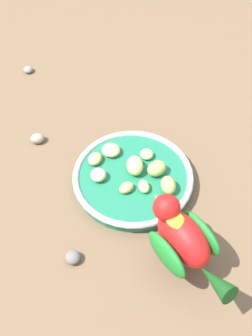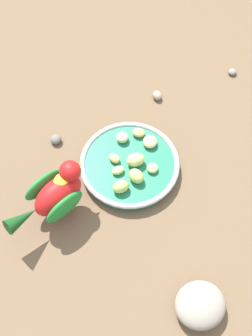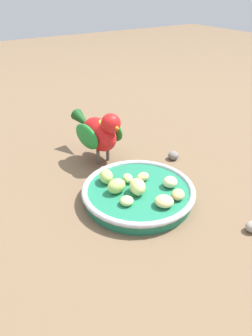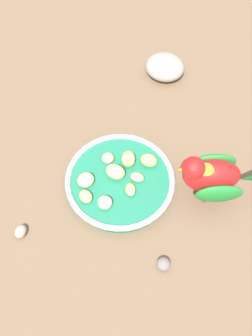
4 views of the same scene
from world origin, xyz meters
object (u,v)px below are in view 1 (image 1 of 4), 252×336
(apple_piece_2, at_px, (168,185))
(pebble_1, at_px, (37,138))
(pebble_2, at_px, (28,70))
(apple_piece_7, at_px, (144,186))
(apple_piece_6, at_px, (110,150))
(apple_piece_4, at_px, (157,168))
(parrot, at_px, (182,240))
(pebble_0, at_px, (73,257))
(apple_piece_1, at_px, (95,159))
(apple_piece_5, at_px, (147,154))
(apple_piece_0, at_px, (126,188))
(apple_piece_8, at_px, (98,175))
(feeding_bowl, at_px, (133,179))
(apple_piece_3, at_px, (135,166))

(apple_piece_2, height_order, pebble_1, apple_piece_2)
(pebble_2, bearing_deg, apple_piece_7, -172.59)
(apple_piece_6, bearing_deg, pebble_2, 7.24)
(apple_piece_2, relative_size, apple_piece_4, 0.97)
(parrot, relative_size, pebble_1, 6.79)
(apple_piece_7, xyz_separation_m, pebble_1, (0.21, 0.12, -0.02))
(apple_piece_4, relative_size, pebble_0, 1.40)
(apple_piece_1, distance_m, apple_piece_5, 0.10)
(apple_piece_2, xyz_separation_m, apple_piece_4, (0.04, -0.00, 0.00))
(apple_piece_0, distance_m, pebble_1, 0.22)
(apple_piece_8, bearing_deg, apple_piece_2, -130.00)
(apple_piece_0, bearing_deg, pebble_0, 115.89)
(apple_piece_0, relative_size, apple_piece_4, 0.76)
(apple_piece_5, height_order, pebble_0, apple_piece_5)
(apple_piece_1, distance_m, pebble_1, 0.14)
(apple_piece_0, bearing_deg, apple_piece_5, -55.06)
(apple_piece_8, bearing_deg, parrot, -167.90)
(feeding_bowl, distance_m, apple_piece_0, 0.04)
(apple_piece_5, xyz_separation_m, apple_piece_8, (-0.00, 0.10, 0.00))
(apple_piece_6, relative_size, parrot, 0.18)
(feeding_bowl, xyz_separation_m, parrot, (-0.17, 0.01, 0.06))
(apple_piece_4, bearing_deg, pebble_0, 109.89)
(pebble_2, bearing_deg, feeding_bowl, -172.31)
(apple_piece_4, bearing_deg, apple_piece_2, 178.55)
(apple_piece_7, relative_size, pebble_0, 1.06)
(apple_piece_1, relative_size, apple_piece_4, 0.81)
(apple_piece_0, height_order, pebble_0, apple_piece_0)
(pebble_0, distance_m, pebble_1, 0.27)
(pebble_1, bearing_deg, parrot, -164.42)
(apple_piece_6, bearing_deg, feeding_bowl, -170.18)
(apple_piece_5, height_order, apple_piece_6, apple_piece_6)
(feeding_bowl, height_order, pebble_1, feeding_bowl)
(apple_piece_3, distance_m, apple_piece_8, 0.07)
(apple_piece_1, distance_m, apple_piece_3, 0.08)
(apple_piece_3, relative_size, pebble_2, 1.90)
(apple_piece_2, distance_m, apple_piece_4, 0.04)
(parrot, bearing_deg, apple_piece_6, -5.83)
(apple_piece_1, distance_m, apple_piece_2, 0.14)
(apple_piece_2, bearing_deg, apple_piece_7, 59.45)
(apple_piece_5, relative_size, apple_piece_7, 0.92)
(apple_piece_6, bearing_deg, apple_piece_4, -147.52)
(apple_piece_1, xyz_separation_m, apple_piece_4, (-0.08, -0.08, 0.01))
(apple_piece_3, bearing_deg, apple_piece_1, 45.06)
(parrot, bearing_deg, apple_piece_7, -11.89)
(apple_piece_6, bearing_deg, apple_piece_2, -157.46)
(apple_piece_1, relative_size, apple_piece_7, 1.07)
(apple_piece_7, bearing_deg, feeding_bowl, 4.22)
(apple_piece_7, relative_size, pebble_1, 0.99)
(apple_piece_6, bearing_deg, apple_piece_3, -160.33)
(apple_piece_2, distance_m, apple_piece_7, 0.04)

